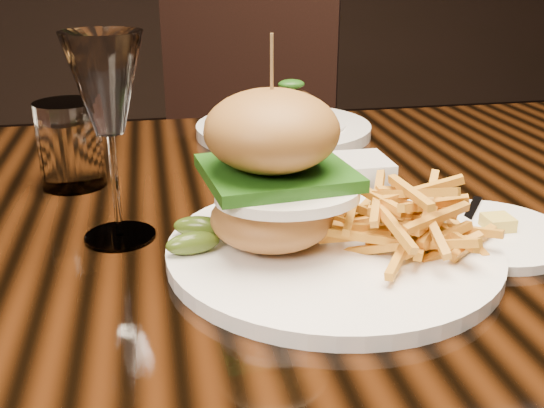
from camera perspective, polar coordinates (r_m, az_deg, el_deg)
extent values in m
cube|color=black|center=(0.75, 2.11, -1.82)|extent=(1.60, 0.90, 0.04)
cylinder|color=white|center=(0.62, 5.45, -4.11)|extent=(0.32, 0.32, 0.01)
ellipsoid|color=#9A5F31|center=(0.61, -0.02, -1.24)|extent=(0.12, 0.12, 0.05)
ellipsoid|color=white|center=(0.58, 1.43, 0.94)|extent=(0.13, 0.11, 0.01)
ellipsoid|color=#FF9C0D|center=(0.57, 4.02, 1.11)|extent=(0.03, 0.03, 0.01)
cube|color=#255C17|center=(0.59, -0.02, 2.56)|extent=(0.15, 0.14, 0.01)
ellipsoid|color=brown|center=(0.58, -0.02, 6.62)|extent=(0.12, 0.12, 0.07)
cylinder|color=olive|center=(0.57, -0.02, 10.25)|extent=(0.00, 0.00, 0.10)
ellipsoid|color=#2E4713|center=(0.60, -7.10, -3.49)|extent=(0.05, 0.03, 0.02)
ellipsoid|color=#2E4713|center=(0.63, -6.53, -2.02)|extent=(0.06, 0.03, 0.02)
cylinder|color=white|center=(0.70, 18.66, -2.53)|extent=(0.17, 0.17, 0.01)
cube|color=gold|center=(0.70, 19.59, -1.56)|extent=(0.03, 0.03, 0.01)
cube|color=silver|center=(0.71, 17.06, -1.40)|extent=(0.10, 0.12, 0.00)
cube|color=white|center=(0.81, 7.61, 2.83)|extent=(0.10, 0.10, 0.04)
cylinder|color=white|center=(0.68, -13.44, -2.82)|extent=(0.07, 0.07, 0.00)
cylinder|color=white|center=(0.66, -13.86, 1.63)|extent=(0.01, 0.01, 0.11)
cone|color=white|center=(0.63, -14.70, 10.41)|extent=(0.08, 0.08, 0.10)
cylinder|color=white|center=(0.83, -17.60, 5.10)|extent=(0.08, 0.08, 0.11)
cylinder|color=white|center=(1.04, 1.03, 6.71)|extent=(0.28, 0.28, 0.02)
cylinder|color=white|center=(1.04, 1.03, 6.82)|extent=(0.20, 0.20, 0.02)
ellipsoid|color=black|center=(1.03, 1.04, 8.88)|extent=(0.11, 0.09, 0.05)
ellipsoid|color=#255C17|center=(1.01, 1.74, 10.69)|extent=(0.04, 0.03, 0.02)
cube|color=black|center=(1.59, -3.39, 0.38)|extent=(0.59, 0.59, 0.06)
cube|color=black|center=(1.71, -1.98, 10.74)|extent=(0.45, 0.21, 0.50)
cylinder|color=black|center=(1.58, -11.62, -9.34)|extent=(0.04, 0.04, 0.45)
cylinder|color=black|center=(1.49, 2.38, -10.81)|extent=(0.04, 0.04, 0.45)
cylinder|color=black|center=(1.89, -7.57, -3.54)|extent=(0.04, 0.04, 0.45)
cylinder|color=black|center=(1.82, 3.97, -4.43)|extent=(0.04, 0.04, 0.45)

